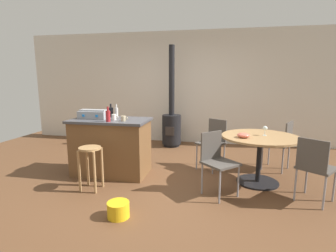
{
  "coord_description": "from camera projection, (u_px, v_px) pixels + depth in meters",
  "views": [
    {
      "loc": [
        0.96,
        -3.83,
        1.56
      ],
      "look_at": [
        0.18,
        -0.02,
        0.85
      ],
      "focal_mm": 27.66,
      "sensor_mm": 36.0,
      "label": 1
    }
  ],
  "objects": [
    {
      "name": "bottle_0",
      "position": [
        116.0,
        112.0,
        4.38
      ],
      "size": [
        0.06,
        0.06,
        0.23
      ],
      "color": "#B7B2AD",
      "rests_on": "kitchen_island"
    },
    {
      "name": "toolbox",
      "position": [
        94.0,
        114.0,
        4.25
      ],
      "size": [
        0.47,
        0.25,
        0.15
      ],
      "color": "gray",
      "rests_on": "kitchen_island"
    },
    {
      "name": "wood_stove",
      "position": [
        172.0,
        123.0,
        6.04
      ],
      "size": [
        0.44,
        0.45,
        2.31
      ],
      "color": "black",
      "rests_on": "ground_plane"
    },
    {
      "name": "folding_chair_far",
      "position": [
        315.0,
        165.0,
        3.23
      ],
      "size": [
        0.56,
        0.56,
        0.85
      ],
      "color": "#47423D",
      "rests_on": "ground_plane"
    },
    {
      "name": "wooden_stool",
      "position": [
        90.0,
        159.0,
        3.65
      ],
      "size": [
        0.31,
        0.31,
        0.62
      ],
      "color": "#A37A4C",
      "rests_on": "ground_plane"
    },
    {
      "name": "cup_0",
      "position": [
        124.0,
        118.0,
        4.0
      ],
      "size": [
        0.11,
        0.08,
        0.08
      ],
      "color": "tan",
      "rests_on": "kitchen_island"
    },
    {
      "name": "dining_table",
      "position": [
        260.0,
        147.0,
        3.86
      ],
      "size": [
        1.13,
        1.13,
        0.73
      ],
      "color": "black",
      "rests_on": "ground_plane"
    },
    {
      "name": "ground_plane",
      "position": [
        157.0,
        178.0,
        4.16
      ],
      "size": [
        8.8,
        8.8,
        0.0
      ],
      "primitive_type": "plane",
      "color": "brown"
    },
    {
      "name": "kitchen_island",
      "position": [
        111.0,
        146.0,
        4.28
      ],
      "size": [
        1.25,
        0.72,
        0.92
      ],
      "color": "brown",
      "rests_on": "ground_plane"
    },
    {
      "name": "wine_glass",
      "position": [
        265.0,
        128.0,
        3.85
      ],
      "size": [
        0.07,
        0.07,
        0.14
      ],
      "color": "silver",
      "rests_on": "dining_table"
    },
    {
      "name": "serving_bowl",
      "position": [
        243.0,
        135.0,
        3.72
      ],
      "size": [
        0.18,
        0.18,
        0.07
      ],
      "primitive_type": "ellipsoid",
      "color": "#DB6651",
      "rests_on": "dining_table"
    },
    {
      "name": "folding_chair_left",
      "position": [
        281.0,
        142.0,
        4.43
      ],
      "size": [
        0.54,
        0.54,
        0.86
      ],
      "color": "#47423D",
      "rests_on": "ground_plane"
    },
    {
      "name": "bottle_1",
      "position": [
        111.0,
        112.0,
        4.41
      ],
      "size": [
        0.08,
        0.08,
        0.23
      ],
      "color": "black",
      "rests_on": "kitchen_island"
    },
    {
      "name": "plastic_bucket",
      "position": [
        118.0,
        210.0,
        2.96
      ],
      "size": [
        0.25,
        0.25,
        0.18
      ],
      "primitive_type": "cylinder",
      "color": "yellow",
      "rests_on": "ground_plane"
    },
    {
      "name": "bottle_2",
      "position": [
        108.0,
        116.0,
        3.93
      ],
      "size": [
        0.07,
        0.07,
        0.23
      ],
      "color": "maroon",
      "rests_on": "kitchen_island"
    },
    {
      "name": "back_wall",
      "position": [
        182.0,
        88.0,
        6.38
      ],
      "size": [
        8.0,
        0.1,
        2.7
      ],
      "primitive_type": "cube",
      "color": "beige",
      "rests_on": "ground_plane"
    },
    {
      "name": "folding_chair_near",
      "position": [
        217.0,
        159.0,
        3.5
      ],
      "size": [
        0.57,
        0.57,
        0.85
      ],
      "color": "#47423D",
      "rests_on": "ground_plane"
    },
    {
      "name": "folding_chair_right",
      "position": [
        213.0,
        140.0,
        4.52
      ],
      "size": [
        0.55,
        0.55,
        0.87
      ],
      "color": "#47423D",
      "rests_on": "ground_plane"
    },
    {
      "name": "cup_1",
      "position": [
        114.0,
        117.0,
        4.11
      ],
      "size": [
        0.11,
        0.08,
        0.09
      ],
      "color": "white",
      "rests_on": "kitchen_island"
    }
  ]
}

